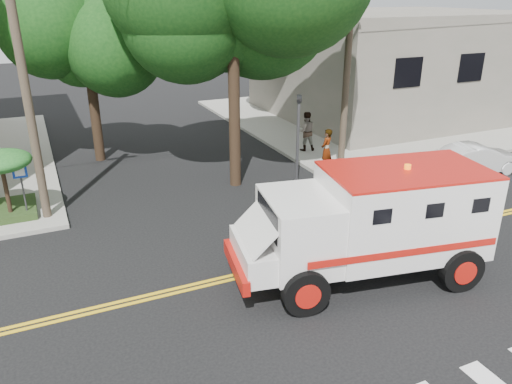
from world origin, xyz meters
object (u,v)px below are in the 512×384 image
armored_truck (372,219)px  parked_sedan (477,159)px  pedestrian_a (326,150)px  pedestrian_b (306,131)px

armored_truck → parked_sedan: bearing=38.3°
pedestrian_a → pedestrian_b: 2.89m
parked_sedan → pedestrian_b: bearing=56.3°
pedestrian_a → parked_sedan: bearing=123.1°
pedestrian_b → pedestrian_a: bearing=92.4°
parked_sedan → pedestrian_a: (-5.93, 2.58, 0.42)m
pedestrian_a → pedestrian_b: pedestrian_b is taller
armored_truck → pedestrian_b: 11.16m
armored_truck → parked_sedan: armored_truck is taller
armored_truck → parked_sedan: 10.60m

